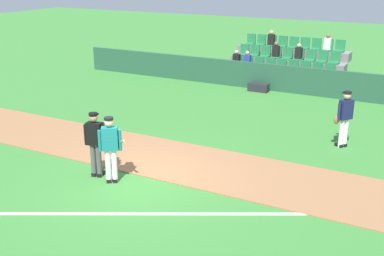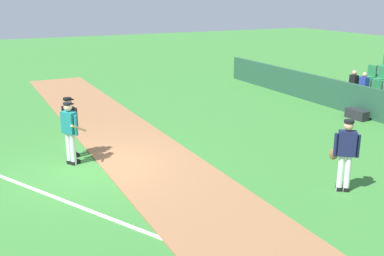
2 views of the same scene
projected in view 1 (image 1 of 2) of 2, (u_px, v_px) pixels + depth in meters
ground_plane at (137, 180)px, 12.62m from camera, size 80.00×80.00×0.00m
infield_dirt_path at (168, 159)px, 13.94m from camera, size 28.00×2.74×0.03m
foul_line_chalk at (235, 214)px, 10.86m from camera, size 10.65×5.71×0.01m
dugout_fence at (273, 78)px, 21.37m from camera, size 20.00×0.16×1.18m
stadium_bleachers at (286, 69)px, 22.93m from camera, size 5.55×2.95×2.30m
batter_teal_jersey at (111, 147)px, 12.17m from camera, size 0.73×0.70×1.76m
umpire_home_plate at (95, 141)px, 12.52m from camera, size 0.58×0.37×1.76m
runner_navy_jersey at (345, 117)px, 14.59m from camera, size 0.52×0.54×1.76m
baseball at (101, 168)px, 13.25m from camera, size 0.07×0.07×0.07m
equipment_bag at (258, 87)px, 21.35m from camera, size 0.90×0.36×0.36m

